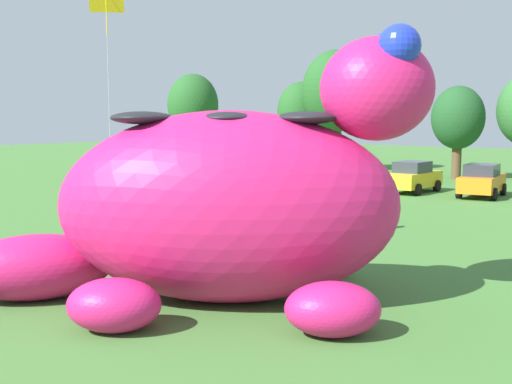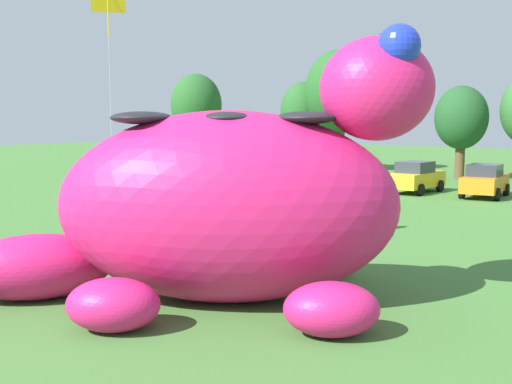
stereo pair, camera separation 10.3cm
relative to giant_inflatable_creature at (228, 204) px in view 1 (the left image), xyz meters
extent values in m
plane|color=#427533|center=(-1.02, -0.29, -2.19)|extent=(160.00, 160.00, 0.00)
ellipsoid|color=#E01E6B|center=(0.00, 0.02, -0.07)|extent=(8.33, 7.47, 4.24)
ellipsoid|color=#E01E6B|center=(2.60, 1.90, 2.51)|extent=(3.31, 3.26, 2.24)
sphere|color=#1E33CC|center=(2.52, 2.60, 3.35)|extent=(0.90, 0.90, 0.90)
sphere|color=#1E33CC|center=(3.24, 1.60, 3.35)|extent=(0.90, 0.90, 0.90)
ellipsoid|color=black|center=(1.38, 1.02, 1.89)|extent=(2.09, 2.17, 0.28)
ellipsoid|color=black|center=(0.00, 0.02, 1.89)|extent=(2.09, 2.17, 0.28)
ellipsoid|color=black|center=(-1.53, -1.08, 1.89)|extent=(2.09, 2.17, 0.28)
ellipsoid|color=#E01E6B|center=(0.31, 3.15, -1.67)|extent=(2.23, 2.11, 1.04)
ellipsoid|color=#E01E6B|center=(3.06, -0.67, -1.67)|extent=(2.23, 2.11, 1.04)
ellipsoid|color=#E01E6B|center=(-2.95, 0.57, -1.67)|extent=(2.23, 2.11, 1.04)
ellipsoid|color=#E01E6B|center=(-0.41, -2.95, -1.67)|extent=(2.23, 2.11, 1.04)
ellipsoid|color=#E01E6B|center=(-3.52, -2.51, -1.45)|extent=(3.31, 3.76, 1.49)
cube|color=black|center=(-12.96, 23.14, -1.47)|extent=(1.80, 4.14, 0.80)
cube|color=#2D333D|center=(-12.96, 22.99, -0.77)|extent=(1.54, 2.00, 0.60)
cylinder|color=black|center=(-13.84, 24.39, -1.87)|extent=(0.26, 0.65, 0.64)
cylinder|color=black|center=(-12.14, 24.43, -1.87)|extent=(0.26, 0.65, 0.64)
cylinder|color=black|center=(-13.78, 21.85, -1.87)|extent=(0.26, 0.65, 0.64)
cylinder|color=black|center=(-12.08, 21.89, -1.87)|extent=(0.26, 0.65, 0.64)
cube|color=#1E7238|center=(-9.22, 22.66, -1.47)|extent=(1.95, 4.20, 0.80)
cube|color=#2D333D|center=(-9.23, 22.51, -0.77)|extent=(1.61, 2.05, 0.60)
cylinder|color=black|center=(-9.99, 23.98, -1.87)|extent=(0.28, 0.65, 0.64)
cylinder|color=black|center=(-8.29, 23.88, -1.87)|extent=(0.28, 0.65, 0.64)
cylinder|color=black|center=(-10.14, 21.44, -1.87)|extent=(0.28, 0.65, 0.64)
cylinder|color=black|center=(-8.45, 21.34, -1.87)|extent=(0.28, 0.65, 0.64)
cube|color=yellow|center=(-5.33, 22.58, -1.47)|extent=(1.81, 4.15, 0.80)
cube|color=#2D333D|center=(-5.33, 22.43, -0.77)|extent=(1.55, 2.01, 0.60)
cylinder|color=black|center=(-6.14, 23.88, -1.87)|extent=(0.26, 0.65, 0.64)
cylinder|color=black|center=(-4.44, 23.83, -1.87)|extent=(0.26, 0.65, 0.64)
cylinder|color=black|center=(-6.21, 21.34, -1.87)|extent=(0.26, 0.65, 0.64)
cylinder|color=black|center=(-4.52, 21.29, -1.87)|extent=(0.26, 0.65, 0.64)
cube|color=orange|center=(-1.64, 22.78, -1.47)|extent=(2.15, 4.26, 0.80)
cube|color=#2D333D|center=(-1.62, 22.64, -0.77)|extent=(1.71, 2.12, 0.60)
cylinder|color=black|center=(-2.63, 23.95, -1.87)|extent=(0.31, 0.66, 0.64)
cylinder|color=black|center=(-0.94, 24.14, -1.87)|extent=(0.31, 0.66, 0.64)
cylinder|color=black|center=(-2.34, 21.43, -1.87)|extent=(0.31, 0.66, 0.64)
cylinder|color=black|center=(-0.66, 21.62, -1.87)|extent=(0.31, 0.66, 0.64)
cylinder|color=brown|center=(-29.66, 31.42, -0.79)|extent=(0.80, 0.80, 2.79)
ellipsoid|color=#235623|center=(-29.66, 31.42, 3.06)|extent=(4.47, 4.47, 5.36)
cylinder|color=brown|center=(-19.70, 33.51, -0.96)|extent=(0.70, 0.70, 2.47)
ellipsoid|color=#235623|center=(-19.70, 33.51, 2.45)|extent=(3.95, 3.95, 4.74)
cylinder|color=brown|center=(-16.23, 32.96, -0.55)|extent=(0.94, 0.94, 3.28)
ellipsoid|color=#235623|center=(-16.23, 32.96, 3.97)|extent=(5.24, 5.24, 6.29)
cylinder|color=brown|center=(-6.21, 31.77, -1.09)|extent=(0.63, 0.63, 2.19)
ellipsoid|color=#1E4C23|center=(-6.21, 31.77, 1.93)|extent=(3.50, 3.50, 4.20)
cylinder|color=#726656|center=(-3.65, 5.87, -1.75)|extent=(0.26, 0.26, 0.88)
cube|color=white|center=(-3.65, 5.87, -1.01)|extent=(0.38, 0.22, 0.60)
sphere|color=tan|center=(-3.65, 5.87, -0.59)|extent=(0.22, 0.22, 0.22)
cylinder|color=#2D334C|center=(-1.72, 9.92, -1.75)|extent=(0.26, 0.26, 0.88)
cube|color=#338C4C|center=(-1.72, 9.92, -1.01)|extent=(0.38, 0.22, 0.60)
sphere|color=beige|center=(-1.72, 9.92, -0.59)|extent=(0.22, 0.22, 0.22)
cylinder|color=brown|center=(-7.57, 3.15, -2.11)|extent=(0.06, 0.06, 0.15)
cylinder|color=silver|center=(-7.57, 3.15, 1.98)|extent=(0.01, 0.01, 8.04)
cylinder|color=yellow|center=(-7.57, 3.15, 5.10)|extent=(0.03, 0.03, 1.20)
camera|label=1|loc=(8.96, -10.94, 1.88)|focal=45.38mm
camera|label=2|loc=(9.04, -10.88, 1.88)|focal=45.38mm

